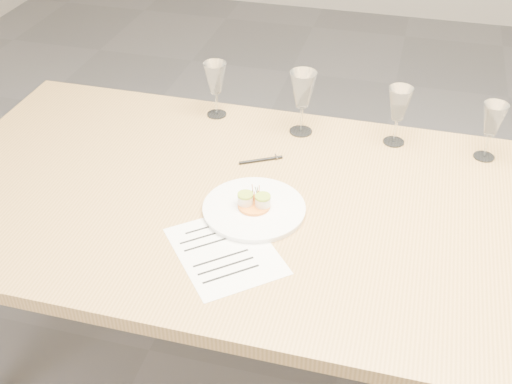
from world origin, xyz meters
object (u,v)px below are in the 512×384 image
(wine_glass_1, at_px, (303,91))
(wine_glass_0, at_px, (215,79))
(wine_glass_3, at_px, (493,121))
(recipe_sheet, at_px, (225,251))
(ballpoint_pen, at_px, (261,160))
(dining_table, at_px, (353,234))
(wine_glass_2, at_px, (399,105))
(dinner_plate, at_px, (254,208))

(wine_glass_1, bearing_deg, wine_glass_0, 172.97)
(wine_glass_0, height_order, wine_glass_3, wine_glass_0)
(recipe_sheet, height_order, wine_glass_1, wine_glass_1)
(ballpoint_pen, relative_size, wine_glass_0, 0.65)
(ballpoint_pen, distance_m, wine_glass_0, 0.34)
(recipe_sheet, relative_size, ballpoint_pen, 3.06)
(dining_table, bearing_deg, wine_glass_2, 80.52)
(wine_glass_1, distance_m, wine_glass_3, 0.56)
(dinner_plate, height_order, ballpoint_pen, dinner_plate)
(dinner_plate, relative_size, wine_glass_1, 1.33)
(ballpoint_pen, height_order, wine_glass_2, wine_glass_2)
(ballpoint_pen, distance_m, wine_glass_3, 0.68)
(dining_table, bearing_deg, wine_glass_1, 120.72)
(wine_glass_1, bearing_deg, ballpoint_pen, -111.97)
(dinner_plate, xyz_separation_m, wine_glass_0, (-0.26, 0.47, 0.12))
(dinner_plate, distance_m, wine_glass_2, 0.57)
(wine_glass_0, height_order, wine_glass_2, wine_glass_2)
(wine_glass_2, bearing_deg, wine_glass_1, -177.69)
(wine_glass_1, distance_m, wine_glass_2, 0.29)
(recipe_sheet, relative_size, wine_glass_0, 1.98)
(dinner_plate, height_order, wine_glass_3, wine_glass_3)
(dinner_plate, bearing_deg, recipe_sheet, -99.15)
(dinner_plate, distance_m, ballpoint_pen, 0.24)
(dining_table, bearing_deg, wine_glass_3, 48.40)
(wine_glass_0, xyz_separation_m, wine_glass_3, (0.85, -0.04, -0.00))
(recipe_sheet, bearing_deg, dinner_plate, 40.80)
(ballpoint_pen, bearing_deg, recipe_sheet, -117.49)
(wine_glass_1, xyz_separation_m, wine_glass_3, (0.56, -0.00, -0.02))
(recipe_sheet, bearing_deg, wine_glass_1, 43.95)
(dining_table, distance_m, wine_glass_1, 0.49)
(dining_table, relative_size, dinner_plate, 8.74)
(recipe_sheet, height_order, wine_glass_3, wine_glass_3)
(wine_glass_3, bearing_deg, ballpoint_pen, -163.18)
(recipe_sheet, xyz_separation_m, wine_glass_1, (0.06, 0.61, 0.14))
(dinner_plate, relative_size, wine_glass_2, 1.47)
(recipe_sheet, bearing_deg, wine_glass_2, 20.13)
(dinner_plate, height_order, wine_glass_0, wine_glass_0)
(ballpoint_pen, xyz_separation_m, wine_glass_3, (0.64, 0.19, 0.12))
(wine_glass_1, height_order, wine_glass_2, wine_glass_1)
(wine_glass_0, xyz_separation_m, wine_glass_2, (0.58, -0.02, 0.00))
(dining_table, bearing_deg, dinner_plate, -167.98)
(dining_table, distance_m, wine_glass_3, 0.54)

